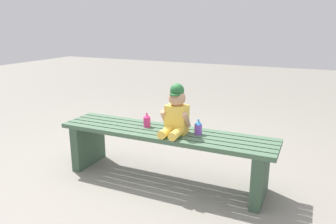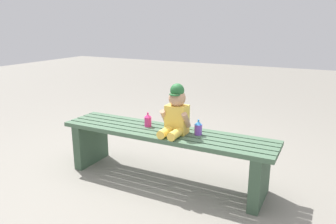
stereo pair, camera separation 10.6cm
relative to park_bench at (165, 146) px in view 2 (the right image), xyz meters
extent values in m
plane|color=gray|center=(0.00, 0.00, -0.30)|extent=(16.00, 16.00, 0.00)
cube|color=#47664C|center=(0.00, -0.17, 0.12)|extent=(1.82, 0.07, 0.04)
cube|color=#47664C|center=(0.00, -0.08, 0.12)|extent=(1.82, 0.07, 0.04)
cube|color=#47664C|center=(0.00, 0.00, 0.12)|extent=(1.82, 0.07, 0.04)
cube|color=#47664C|center=(0.00, 0.08, 0.12)|extent=(1.82, 0.07, 0.04)
cube|color=#47664C|center=(0.00, 0.17, 0.12)|extent=(1.82, 0.07, 0.04)
cube|color=#3C5641|center=(-0.79, 0.00, -0.10)|extent=(0.08, 0.40, 0.40)
cube|color=#3C5641|center=(0.79, 0.00, -0.10)|extent=(0.08, 0.40, 0.40)
cube|color=#F2C64C|center=(0.11, 0.00, 0.25)|extent=(0.17, 0.12, 0.23)
sphere|color=tan|center=(0.11, 0.00, 0.42)|extent=(0.14, 0.14, 0.14)
cylinder|color=#266633|center=(0.11, -0.04, 0.46)|extent=(0.09, 0.09, 0.01)
sphere|color=#266633|center=(0.11, 0.00, 0.48)|extent=(0.11, 0.11, 0.11)
cylinder|color=#FED050|center=(0.07, -0.12, 0.17)|extent=(0.07, 0.16, 0.07)
cylinder|color=#FED050|center=(0.16, -0.12, 0.17)|extent=(0.07, 0.16, 0.07)
cylinder|color=tan|center=(0.02, -0.03, 0.27)|extent=(0.04, 0.12, 0.14)
cylinder|color=tan|center=(0.20, -0.03, 0.27)|extent=(0.04, 0.12, 0.14)
cylinder|color=#E5337F|center=(-0.18, 0.04, 0.18)|extent=(0.06, 0.06, 0.08)
cone|color=#E5337F|center=(-0.18, 0.04, 0.23)|extent=(0.06, 0.06, 0.03)
cylinder|color=#E5337F|center=(-0.18, 0.04, 0.25)|extent=(0.01, 0.01, 0.02)
cylinder|color=#8C4CCC|center=(0.28, 0.04, 0.18)|extent=(0.06, 0.06, 0.08)
cone|color=#338CE5|center=(0.28, 0.04, 0.23)|extent=(0.06, 0.06, 0.03)
cylinder|color=#338CE5|center=(0.28, 0.04, 0.25)|extent=(0.01, 0.01, 0.02)
camera|label=1|loc=(1.09, -2.30, 1.00)|focal=34.76mm
camera|label=2|loc=(1.18, -2.25, 1.00)|focal=34.76mm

